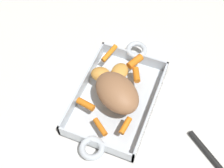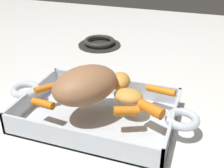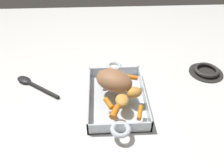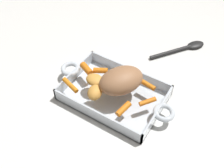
{
  "view_description": "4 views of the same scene",
  "coord_description": "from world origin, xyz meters",
  "px_view_note": "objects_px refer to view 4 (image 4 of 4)",
  "views": [
    {
      "loc": [
        0.46,
        0.17,
        0.84
      ],
      "look_at": [
        -0.01,
        -0.02,
        0.07
      ],
      "focal_mm": 49.82,
      "sensor_mm": 36.0,
      "label": 1
    },
    {
      "loc": [
        -0.2,
        0.49,
        0.38
      ],
      "look_at": [
        -0.03,
        -0.01,
        0.09
      ],
      "focal_mm": 45.5,
      "sensor_mm": 36.0,
      "label": 2
    },
    {
      "loc": [
        -0.67,
        0.05,
        0.64
      ],
      "look_at": [
        -0.0,
        0.02,
        0.09
      ],
      "focal_mm": 36.09,
      "sensor_mm": 36.0,
      "label": 3
    },
    {
      "loc": [
        0.3,
        -0.5,
        0.72
      ],
      "look_at": [
        0.0,
        -0.01,
        0.08
      ],
      "focal_mm": 42.7,
      "sensor_mm": 36.0,
      "label": 4
    }
  ],
  "objects_px": {
    "serving_spoon": "(184,48)",
    "roasting_dish": "(114,94)",
    "baby_carrot_northwest": "(101,70)",
    "baby_carrot_long": "(70,85)",
    "pork_roast": "(121,80)",
    "baby_carrot_center_left": "(87,69)",
    "baby_carrot_northeast": "(147,102)",
    "baby_carrot_southeast": "(148,85)",
    "potato_near_roast": "(95,80)",
    "baby_carrot_center_right": "(123,109)",
    "potato_golden_small": "(95,92)"
  },
  "relations": [
    {
      "from": "potato_golden_small",
      "to": "baby_carrot_northwest",
      "type": "bearing_deg",
      "value": 113.91
    },
    {
      "from": "baby_carrot_center_left",
      "to": "baby_carrot_long",
      "type": "height_order",
      "value": "baby_carrot_center_left"
    },
    {
      "from": "baby_carrot_center_left",
      "to": "baby_carrot_southeast",
      "type": "relative_size",
      "value": 1.07
    },
    {
      "from": "potato_near_roast",
      "to": "baby_carrot_long",
      "type": "bearing_deg",
      "value": -135.68
    },
    {
      "from": "potato_golden_small",
      "to": "baby_carrot_southeast",
      "type": "bearing_deg",
      "value": 44.91
    },
    {
      "from": "baby_carrot_northwest",
      "to": "baby_carrot_long",
      "type": "relative_size",
      "value": 0.73
    },
    {
      "from": "pork_roast",
      "to": "baby_carrot_northeast",
      "type": "height_order",
      "value": "pork_roast"
    },
    {
      "from": "potato_near_roast",
      "to": "roasting_dish",
      "type": "bearing_deg",
      "value": 12.87
    },
    {
      "from": "roasting_dish",
      "to": "potato_near_roast",
      "type": "relative_size",
      "value": 6.85
    },
    {
      "from": "baby_carrot_center_right",
      "to": "potato_near_roast",
      "type": "xyz_separation_m",
      "value": [
        -0.14,
        0.05,
        0.0
      ]
    },
    {
      "from": "baby_carrot_center_left",
      "to": "baby_carrot_center_right",
      "type": "bearing_deg",
      "value": -22.43
    },
    {
      "from": "roasting_dish",
      "to": "potato_golden_small",
      "type": "distance_m",
      "value": 0.09
    },
    {
      "from": "baby_carrot_southeast",
      "to": "potato_golden_small",
      "type": "xyz_separation_m",
      "value": [
        -0.13,
        -0.13,
        0.01
      ]
    },
    {
      "from": "pork_roast",
      "to": "baby_carrot_northwest",
      "type": "relative_size",
      "value": 3.01
    },
    {
      "from": "roasting_dish",
      "to": "baby_carrot_center_right",
      "type": "relative_size",
      "value": 7.88
    },
    {
      "from": "potato_golden_small",
      "to": "serving_spoon",
      "type": "xyz_separation_m",
      "value": [
        0.15,
        0.43,
        -0.06
      ]
    },
    {
      "from": "baby_carrot_northwest",
      "to": "potato_golden_small",
      "type": "distance_m",
      "value": 0.11
    },
    {
      "from": "pork_roast",
      "to": "baby_carrot_northwest",
      "type": "height_order",
      "value": "pork_roast"
    },
    {
      "from": "roasting_dish",
      "to": "baby_carrot_northwest",
      "type": "bearing_deg",
      "value": 155.15
    },
    {
      "from": "baby_carrot_northwest",
      "to": "pork_roast",
      "type": "bearing_deg",
      "value": -14.78
    },
    {
      "from": "serving_spoon",
      "to": "potato_near_roast",
      "type": "bearing_deg",
      "value": -169.25
    },
    {
      "from": "potato_near_roast",
      "to": "pork_roast",
      "type": "bearing_deg",
      "value": 15.66
    },
    {
      "from": "baby_carrot_northeast",
      "to": "baby_carrot_southeast",
      "type": "relative_size",
      "value": 1.1
    },
    {
      "from": "pork_roast",
      "to": "potato_golden_small",
      "type": "height_order",
      "value": "pork_roast"
    },
    {
      "from": "serving_spoon",
      "to": "baby_carrot_long",
      "type": "bearing_deg",
      "value": -172.54
    },
    {
      "from": "potato_near_roast",
      "to": "potato_golden_small",
      "type": "relative_size",
      "value": 1.08
    },
    {
      "from": "roasting_dish",
      "to": "baby_carrot_center_left",
      "type": "distance_m",
      "value": 0.13
    },
    {
      "from": "baby_carrot_northeast",
      "to": "baby_carrot_center_right",
      "type": "bearing_deg",
      "value": -127.58
    },
    {
      "from": "potato_golden_small",
      "to": "baby_carrot_long",
      "type": "bearing_deg",
      "value": -174.57
    },
    {
      "from": "pork_roast",
      "to": "baby_carrot_center_left",
      "type": "height_order",
      "value": "pork_roast"
    },
    {
      "from": "serving_spoon",
      "to": "roasting_dish",
      "type": "bearing_deg",
      "value": -161.29
    },
    {
      "from": "baby_carrot_center_right",
      "to": "serving_spoon",
      "type": "xyz_separation_m",
      "value": [
        0.04,
        0.43,
        -0.05
      ]
    },
    {
      "from": "serving_spoon",
      "to": "baby_carrot_northeast",
      "type": "bearing_deg",
      "value": -142.33
    },
    {
      "from": "pork_roast",
      "to": "potato_near_roast",
      "type": "relative_size",
      "value": 2.35
    },
    {
      "from": "baby_carrot_center_right",
      "to": "baby_carrot_northwest",
      "type": "xyz_separation_m",
      "value": [
        -0.15,
        0.1,
        0.0
      ]
    },
    {
      "from": "baby_carrot_northeast",
      "to": "baby_carrot_center_left",
      "type": "distance_m",
      "value": 0.25
    },
    {
      "from": "roasting_dish",
      "to": "serving_spoon",
      "type": "height_order",
      "value": "roasting_dish"
    },
    {
      "from": "baby_carrot_long",
      "to": "potato_near_roast",
      "type": "xyz_separation_m",
      "value": [
        0.06,
        0.06,
        0.01
      ]
    },
    {
      "from": "baby_carrot_center_right",
      "to": "serving_spoon",
      "type": "distance_m",
      "value": 0.44
    },
    {
      "from": "baby_carrot_southeast",
      "to": "baby_carrot_long",
      "type": "height_order",
      "value": "same"
    },
    {
      "from": "baby_carrot_long",
      "to": "baby_carrot_center_left",
      "type": "bearing_deg",
      "value": 87.42
    },
    {
      "from": "baby_carrot_northwest",
      "to": "baby_carrot_southeast",
      "type": "xyz_separation_m",
      "value": [
        0.17,
        0.03,
        -0.0
      ]
    },
    {
      "from": "baby_carrot_northeast",
      "to": "baby_carrot_long",
      "type": "distance_m",
      "value": 0.26
    },
    {
      "from": "pork_roast",
      "to": "baby_carrot_long",
      "type": "bearing_deg",
      "value": -150.66
    },
    {
      "from": "baby_carrot_northwest",
      "to": "baby_carrot_southeast",
      "type": "relative_size",
      "value": 0.98
    },
    {
      "from": "potato_near_roast",
      "to": "serving_spoon",
      "type": "bearing_deg",
      "value": 64.5
    },
    {
      "from": "roasting_dish",
      "to": "baby_carrot_center_right",
      "type": "bearing_deg",
      "value": -41.42
    },
    {
      "from": "pork_roast",
      "to": "baby_carrot_northeast",
      "type": "relative_size",
      "value": 2.68
    },
    {
      "from": "roasting_dish",
      "to": "baby_carrot_center_right",
      "type": "height_order",
      "value": "baby_carrot_center_right"
    },
    {
      "from": "baby_carrot_center_right",
      "to": "baby_carrot_northeast",
      "type": "bearing_deg",
      "value": 52.42
    }
  ]
}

